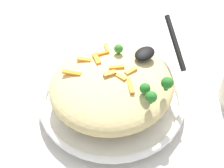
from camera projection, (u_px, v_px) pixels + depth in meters
The scene contains 18 objects.
ground_plane at pixel (112, 104), 0.71m from camera, with size 2.40×2.40×0.00m, color beige.
serving_bowl at pixel (112, 99), 0.70m from camera, with size 0.36×0.36×0.04m.
pasta_mound at pixel (112, 83), 0.66m from camera, with size 0.30×0.29×0.09m, color #D1BA7A.
carrot_piece_0 at pixel (103, 54), 0.66m from camera, with size 0.03×0.01×0.01m, color orange.
carrot_piece_1 at pixel (84, 60), 0.65m from camera, with size 0.03×0.01×0.01m, color orange.
carrot_piece_2 at pixel (131, 71), 0.62m from camera, with size 0.03×0.01×0.01m, color orange.
carrot_piece_3 at pixel (130, 86), 0.59m from camera, with size 0.04×0.01×0.01m, color orange.
carrot_piece_4 at pixel (117, 67), 0.62m from camera, with size 0.03×0.01×0.01m, color orange.
carrot_piece_5 at pixel (97, 59), 0.65m from camera, with size 0.04×0.01×0.01m, color orange.
carrot_piece_6 at pixel (72, 73), 0.62m from camera, with size 0.04×0.01×0.01m, color orange.
carrot_piece_7 at pixel (110, 74), 0.61m from camera, with size 0.03×0.01×0.01m, color orange.
carrot_piece_8 at pixel (121, 77), 0.60m from camera, with size 0.02×0.01×0.01m, color orange.
carrot_piece_9 at pixel (106, 48), 0.68m from camera, with size 0.03×0.01×0.01m, color orange.
broccoli_floret_0 at pixel (167, 83), 0.58m from camera, with size 0.03×0.03×0.03m.
broccoli_floret_1 at pixel (146, 87), 0.58m from camera, with size 0.02×0.02×0.03m.
broccoli_floret_2 at pixel (151, 97), 0.55m from camera, with size 0.02×0.02×0.03m.
broccoli_floret_3 at pixel (119, 49), 0.65m from camera, with size 0.02×0.02×0.03m.
serving_spoon at pixel (155, 50), 0.64m from camera, with size 0.13×0.12×0.06m.
Camera 1 is at (-0.33, -0.31, 0.56)m, focal length 44.35 mm.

